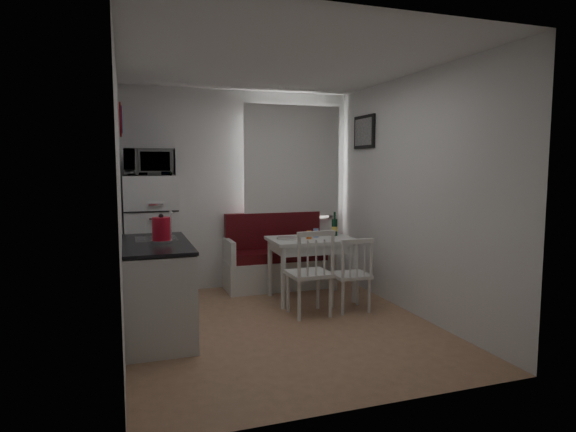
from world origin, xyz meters
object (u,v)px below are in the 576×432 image
kitchen_counter (157,288)px  bench (277,263)px  chair_right (354,267)px  wine_bottle (335,224)px  chair_left (312,264)px  fridge (151,239)px  kettle (161,229)px  microwave (149,162)px  dining_table (311,245)px

kitchen_counter → bench: (1.63, 1.36, -0.13)m
bench → chair_right: bench is taller
kitchen_counter → wine_bottle: 2.38m
bench → chair_left: bench is taller
wine_bottle → chair_right: bearing=-97.5°
wine_bottle → bench: bearing=135.4°
fridge → kettle: 1.36m
chair_right → kettle: bearing=-175.0°
bench → microwave: bearing=-174.2°
chair_right → chair_left: bearing=-177.1°
bench → chair_left: (-0.02, -1.33, 0.26)m
chair_left → microwave: bearing=142.3°
fridge → wine_bottle: 2.24m
microwave → bench: bearing=5.8°
bench → dining_table: 0.78m
kettle → kitchen_counter: bearing=118.6°
dining_table → kettle: (-1.80, -0.78, 0.37)m
bench → fridge: fridge is taller
dining_table → fridge: fridge is taller
bench → chair_right: (0.48, -1.32, 0.19)m
kitchen_counter → chair_right: 2.11m
bench → chair_right: bearing=-70.2°
kitchen_counter → chair_right: (2.10, 0.03, 0.06)m
chair_left → fridge: fridge is taller
microwave → wine_bottle: bearing=-10.5°
chair_right → microwave: bearing=152.4°
dining_table → chair_left: size_ratio=2.01×
dining_table → microwave: size_ratio=1.81×
dining_table → fridge: 1.92m
bench → dining_table: bearing=-71.3°
bench → kitchen_counter: bearing=-140.2°
chair_right → wine_bottle: wine_bottle is taller
chair_left → dining_table: bearing=68.2°
bench → fridge: (-1.61, -0.11, 0.42)m
kettle → chair_right: bearing=3.5°
dining_table → chair_left: bearing=-109.1°
fridge → microwave: 0.91m
wine_bottle → dining_table: bearing=-164.1°
dining_table → wine_bottle: bearing=17.4°
kitchen_counter → fridge: bearing=89.1°
dining_table → microwave: (-1.83, 0.51, 1.00)m
chair_left → kettle: bearing=-177.1°
chair_left → chair_right: bearing=0.1°
bench → fridge: 1.67m
dining_table → kettle: size_ratio=3.81×
chair_left → kettle: kettle is taller
kitchen_counter → fridge: 1.28m
fridge → wine_bottle: (2.18, -0.46, 0.15)m
microwave → fridge: bearing=90.0°
microwave → chair_right: bearing=-29.1°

